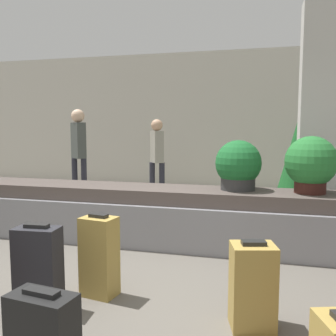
% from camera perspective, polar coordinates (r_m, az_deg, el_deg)
% --- Properties ---
extents(ground_plane, '(18.00, 18.00, 0.00)m').
position_cam_1_polar(ground_plane, '(3.43, -7.42, -19.11)').
color(ground_plane, '#59544C').
extents(back_wall, '(18.00, 0.06, 3.20)m').
position_cam_1_polar(back_wall, '(8.80, 7.05, 7.04)').
color(back_wall, beige).
rests_on(back_wall, ground_plane).
extents(carousel, '(7.39, 0.84, 0.71)m').
position_cam_1_polar(carousel, '(4.79, -0.00, -7.37)').
color(carousel, gray).
rests_on(carousel, ground_plane).
extents(pillar, '(0.51, 0.51, 3.20)m').
position_cam_1_polar(pillar, '(5.75, 21.87, 7.13)').
color(pillar, beige).
rests_on(pillar, ground_plane).
extents(suitcase_0, '(0.42, 0.26, 0.53)m').
position_cam_1_polar(suitcase_0, '(2.50, -18.52, -23.06)').
color(suitcase_0, black).
rests_on(suitcase_0, ground_plane).
extents(suitcase_4, '(0.37, 0.23, 0.71)m').
position_cam_1_polar(suitcase_4, '(3.26, -19.17, -14.29)').
color(suitcase_4, '#232328').
rests_on(suitcase_4, ground_plane).
extents(suitcase_5, '(0.37, 0.32, 0.65)m').
position_cam_1_polar(suitcase_5, '(2.92, 12.76, -17.13)').
color(suitcase_5, '#A3843D').
rests_on(suitcase_5, ground_plane).
extents(suitcase_7, '(0.33, 0.26, 0.72)m').
position_cam_1_polar(suitcase_7, '(3.38, -10.43, -13.09)').
color(suitcase_7, '#A3843D').
rests_on(suitcase_7, ground_plane).
extents(potted_plant_0, '(0.59, 0.59, 0.66)m').
position_cam_1_polar(potted_plant_0, '(4.60, 20.94, 0.56)').
color(potted_plant_0, '#381914').
rests_on(potted_plant_0, carousel).
extents(potted_plant_1, '(0.56, 0.56, 0.61)m').
position_cam_1_polar(potted_plant_1, '(4.62, 10.64, 0.32)').
color(potted_plant_1, '#2D2D2D').
rests_on(potted_plant_1, carousel).
extents(traveler_0, '(0.33, 0.37, 1.62)m').
position_cam_1_polar(traveler_0, '(7.34, -1.69, 2.29)').
color(traveler_0, '#282833').
rests_on(traveler_0, ground_plane).
extents(traveler_1, '(0.36, 0.34, 1.81)m').
position_cam_1_polar(traveler_1, '(7.45, -13.47, 3.24)').
color(traveler_1, '#282833').
rests_on(traveler_1, ground_plane).
extents(decorated_tree, '(0.97, 0.97, 2.08)m').
position_cam_1_polar(decorated_tree, '(7.09, 20.07, 3.12)').
color(decorated_tree, '#4C331E').
rests_on(decorated_tree, ground_plane).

